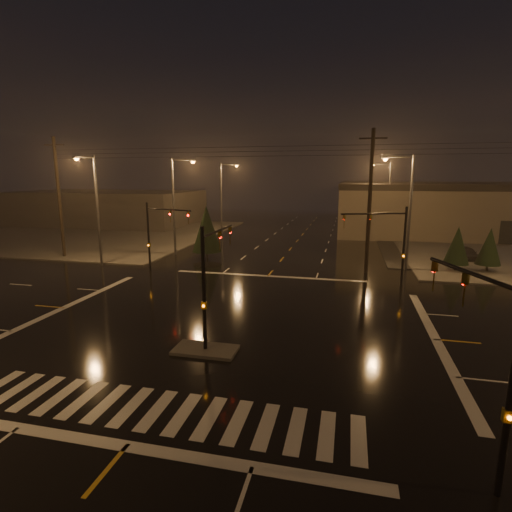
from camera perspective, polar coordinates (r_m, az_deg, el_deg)
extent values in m
plane|color=black|center=(23.19, -3.76, -9.39)|extent=(140.00, 140.00, 0.00)
cube|color=#44413C|center=(62.96, -22.33, 3.06)|extent=(36.00, 36.00, 0.12)
cube|color=#44413C|center=(19.66, -7.24, -13.16)|extent=(3.00, 1.60, 0.15)
cube|color=beige|center=(15.67, -14.01, -20.56)|extent=(15.00, 2.60, 0.01)
cube|color=beige|center=(14.23, -18.01, -24.42)|extent=(16.00, 0.50, 0.01)
cube|color=beige|center=(33.38, 1.72, -2.87)|extent=(16.00, 0.50, 0.01)
cube|color=#393532|center=(75.34, -20.34, 6.53)|extent=(30.00, 18.00, 5.60)
cylinder|color=black|center=(18.64, -7.46, -4.95)|extent=(0.18, 0.18, 6.00)
cylinder|color=black|center=(20.20, -5.41, 3.62)|extent=(0.12, 4.50, 0.12)
imported|color=#594707|center=(22.12, -3.74, 4.18)|extent=(0.16, 0.20, 1.00)
cube|color=#594707|center=(18.85, -7.41, -6.99)|extent=(0.25, 0.18, 0.35)
cylinder|color=black|center=(31.92, 20.38, 1.25)|extent=(0.18, 0.18, 6.00)
cylinder|color=black|center=(30.54, 16.50, 5.81)|extent=(4.74, 1.82, 0.12)
imported|color=#594707|center=(29.73, 12.49, 5.77)|extent=(0.24, 0.22, 1.00)
cube|color=#594707|center=(32.04, 20.29, 0.02)|extent=(0.25, 0.18, 0.35)
cylinder|color=black|center=(35.88, -15.10, 2.62)|extent=(0.18, 0.18, 6.00)
cylinder|color=black|center=(33.78, -12.46, 6.49)|extent=(4.74, 1.82, 0.12)
imported|color=#594707|center=(32.22, -9.63, 6.29)|extent=(0.24, 0.22, 1.00)
cube|color=#594707|center=(35.99, -15.04, 1.52)|extent=(0.25, 0.18, 0.35)
cylinder|color=black|center=(12.19, 32.69, -15.82)|extent=(0.18, 0.18, 6.00)
cylinder|color=black|center=(12.87, 28.29, -2.14)|extent=(1.48, 3.80, 0.12)
imported|color=#594707|center=(14.35, 24.19, -0.71)|extent=(0.22, 0.24, 1.00)
cube|color=#594707|center=(12.50, 32.33, -18.70)|extent=(0.25, 0.18, 0.35)
cylinder|color=#38383A|center=(42.78, -11.68, 6.82)|extent=(0.24, 0.24, 10.00)
cylinder|color=#38383A|center=(42.20, -10.43, 13.33)|extent=(2.40, 0.14, 0.14)
cube|color=#38383A|center=(41.78, -9.01, 13.33)|extent=(0.70, 0.30, 0.18)
sphere|color=orange|center=(41.77, -9.00, 13.16)|extent=(0.32, 0.32, 0.32)
cylinder|color=#38383A|center=(57.67, -4.98, 8.12)|extent=(0.24, 0.24, 10.00)
cylinder|color=#38383A|center=(57.24, -3.90, 12.92)|extent=(2.40, 0.14, 0.14)
cube|color=#38383A|center=(56.93, -2.81, 12.89)|extent=(0.70, 0.30, 0.18)
sphere|color=orange|center=(56.92, -2.81, 12.76)|extent=(0.32, 0.32, 0.32)
cylinder|color=#38383A|center=(37.22, 21.11, 5.66)|extent=(0.24, 0.24, 10.00)
cylinder|color=#38383A|center=(36.97, 19.76, 13.18)|extent=(2.40, 0.14, 0.14)
cube|color=#38383A|center=(36.87, 18.01, 13.21)|extent=(0.70, 0.30, 0.18)
sphere|color=orange|center=(36.86, 18.00, 13.01)|extent=(0.32, 0.32, 0.32)
cylinder|color=#38383A|center=(57.05, 18.44, 7.55)|extent=(0.24, 0.24, 10.00)
cylinder|color=#38383A|center=(56.88, 17.52, 12.44)|extent=(2.40, 0.14, 0.14)
cube|color=#38383A|center=(56.82, 16.39, 12.46)|extent=(0.70, 0.30, 0.18)
sphere|color=orange|center=(56.81, 16.38, 12.33)|extent=(0.32, 0.32, 0.32)
cylinder|color=#38383A|center=(39.37, -21.67, 5.89)|extent=(0.24, 0.24, 10.00)
cylinder|color=#38383A|center=(38.29, -23.25, 12.85)|extent=(0.14, 2.40, 0.14)
cube|color=#38383A|center=(37.41, -24.25, 12.75)|extent=(0.30, 0.70, 0.18)
sphere|color=orange|center=(37.40, -24.24, 12.55)|extent=(0.32, 0.32, 0.32)
cylinder|color=black|center=(44.91, -26.31, 7.38)|extent=(0.32, 0.32, 12.00)
cube|color=black|center=(44.95, -26.90, 13.98)|extent=(2.20, 0.12, 0.12)
cylinder|color=black|center=(34.83, 15.92, 7.29)|extent=(0.32, 0.32, 12.00)
cube|color=black|center=(34.89, 16.39, 15.83)|extent=(2.20, 0.12, 0.12)
cylinder|color=black|center=(39.02, 26.56, -1.48)|extent=(0.18, 0.18, 0.70)
cone|color=black|center=(38.67, 26.82, 1.39)|extent=(2.09, 2.09, 3.26)
cylinder|color=black|center=(39.94, 30.11, -1.55)|extent=(0.18, 0.18, 0.70)
cone|color=black|center=(39.61, 30.38, 1.19)|extent=(2.03, 2.03, 3.18)
cylinder|color=black|center=(40.86, -6.98, 0.18)|extent=(0.18, 0.18, 0.70)
cone|color=black|center=(40.43, -7.07, 3.88)|extent=(2.95, 2.95, 4.61)
imported|color=black|center=(45.02, 27.85, 0.36)|extent=(2.30, 4.06, 1.30)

